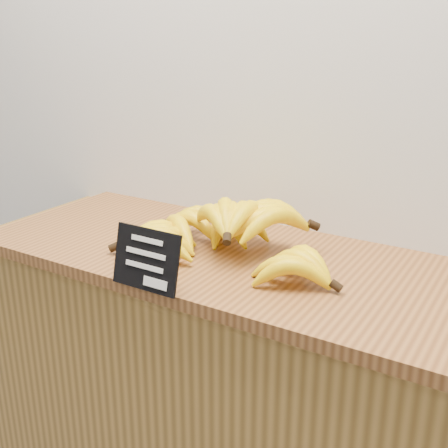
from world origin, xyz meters
The scene contains 4 objects.
counter centered at (0.06, 2.75, 0.45)m, with size 1.48×0.50×0.90m, color olive.
counter_top centered at (0.06, 2.75, 0.92)m, with size 1.30×0.54×0.03m, color brown.
chalkboard_sign centered at (0.00, 2.49, 0.99)m, with size 0.16×0.01×0.13m, color black.
banana_pile centered at (0.04, 2.74, 0.99)m, with size 0.57×0.40×0.13m.
Camera 1 is at (0.71, 1.65, 1.45)m, focal length 45.00 mm.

